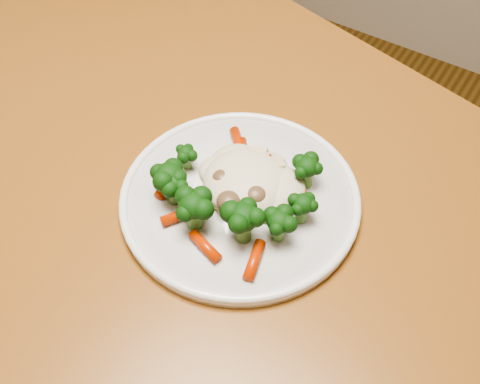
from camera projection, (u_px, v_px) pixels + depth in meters
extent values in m
cube|color=brown|center=(167.00, 186.00, 0.73)|extent=(1.27, 1.00, 0.04)
cube|color=brown|center=(152.00, 98.00, 1.39)|extent=(0.07, 0.07, 0.71)
cylinder|color=white|center=(240.00, 200.00, 0.68)|extent=(0.27, 0.27, 0.01)
ellipsoid|color=beige|center=(247.00, 175.00, 0.67)|extent=(0.12, 0.10, 0.04)
ellipsoid|color=black|center=(170.00, 183.00, 0.66)|extent=(0.05, 0.05, 0.04)
ellipsoid|color=black|center=(194.00, 213.00, 0.63)|extent=(0.05, 0.05, 0.05)
ellipsoid|color=black|center=(243.00, 225.00, 0.62)|extent=(0.05, 0.05, 0.05)
ellipsoid|color=black|center=(279.00, 228.00, 0.62)|extent=(0.04, 0.04, 0.04)
ellipsoid|color=black|center=(302.00, 210.00, 0.64)|extent=(0.04, 0.04, 0.03)
ellipsoid|color=black|center=(306.00, 173.00, 0.67)|extent=(0.04, 0.04, 0.04)
ellipsoid|color=black|center=(186.00, 158.00, 0.69)|extent=(0.03, 0.03, 0.03)
ellipsoid|color=black|center=(175.00, 190.00, 0.66)|extent=(0.05, 0.05, 0.04)
cylinder|color=#C33104|center=(242.00, 153.00, 0.71)|extent=(0.03, 0.04, 0.01)
cylinder|color=#C33104|center=(265.00, 166.00, 0.70)|extent=(0.04, 0.03, 0.01)
cylinder|color=#C33104|center=(298.00, 188.00, 0.68)|extent=(0.05, 0.04, 0.01)
cylinder|color=#C33104|center=(167.00, 184.00, 0.68)|extent=(0.02, 0.04, 0.01)
cylinder|color=#C33104|center=(181.00, 215.00, 0.65)|extent=(0.03, 0.04, 0.01)
cylinder|color=#C33104|center=(205.00, 246.00, 0.63)|extent=(0.04, 0.02, 0.01)
cylinder|color=#C33104|center=(254.00, 260.00, 0.62)|extent=(0.02, 0.05, 0.01)
cylinder|color=#C33104|center=(258.00, 184.00, 0.66)|extent=(0.03, 0.05, 0.01)
cylinder|color=#C33104|center=(255.00, 163.00, 0.68)|extent=(0.04, 0.04, 0.01)
cylinder|color=#C33104|center=(239.00, 145.00, 0.72)|extent=(0.05, 0.04, 0.01)
cylinder|color=#C33104|center=(265.00, 166.00, 0.70)|extent=(0.05, 0.04, 0.01)
ellipsoid|color=brown|center=(247.00, 182.00, 0.66)|extent=(0.03, 0.03, 0.02)
ellipsoid|color=brown|center=(255.00, 195.00, 0.65)|extent=(0.03, 0.03, 0.02)
ellipsoid|color=brown|center=(223.00, 178.00, 0.67)|extent=(0.02, 0.02, 0.02)
ellipsoid|color=brown|center=(229.00, 201.00, 0.65)|extent=(0.03, 0.03, 0.02)
ellipsoid|color=brown|center=(250.00, 179.00, 0.67)|extent=(0.03, 0.03, 0.02)
cube|color=beige|center=(259.00, 154.00, 0.69)|extent=(0.02, 0.02, 0.01)
cube|color=beige|center=(277.00, 165.00, 0.68)|extent=(0.02, 0.02, 0.01)
cube|color=beige|center=(237.00, 159.00, 0.69)|extent=(0.02, 0.02, 0.01)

